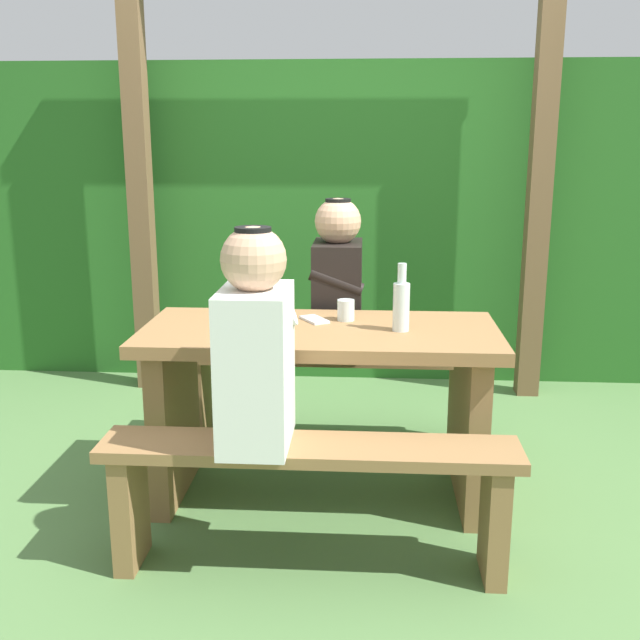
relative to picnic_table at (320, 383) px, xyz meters
name	(u,v)px	position (x,y,z in m)	size (l,w,h in m)	color
ground_plane	(320,495)	(0.00, 0.00, -0.49)	(12.00, 12.00, 0.00)	#4F7640
hedge_backdrop	(340,220)	(0.00, 1.91, 0.44)	(6.40, 0.67, 1.87)	#255F20
pergola_post_left	(140,197)	(-1.11, 1.35, 0.62)	(0.12, 0.12, 2.23)	brown
pergola_post_right	(539,199)	(1.11, 1.35, 0.62)	(0.12, 0.12, 2.23)	brown
picnic_table	(320,383)	(0.00, 0.00, 0.00)	(1.40, 0.64, 0.72)	olive
bench_near	(309,481)	(0.00, -0.55, -0.16)	(1.40, 0.24, 0.46)	olive
bench_far	(328,379)	(0.00, 0.55, -0.16)	(1.40, 0.24, 0.46)	olive
person_white_shirt	(256,346)	(-0.17, -0.54, 0.30)	(0.25, 0.35, 0.72)	white
person_black_coat	(338,283)	(0.04, 0.54, 0.30)	(0.25, 0.35, 0.72)	black
drinking_glass	(346,310)	(0.10, 0.13, 0.27)	(0.07, 0.07, 0.09)	silver
bottle_left	(261,305)	(-0.23, -0.03, 0.32)	(0.06, 0.06, 0.24)	silver
bottle_right	(401,304)	(0.31, -0.02, 0.33)	(0.06, 0.06, 0.26)	silver
cell_phone	(314,320)	(-0.03, 0.12, 0.23)	(0.07, 0.14, 0.01)	silver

